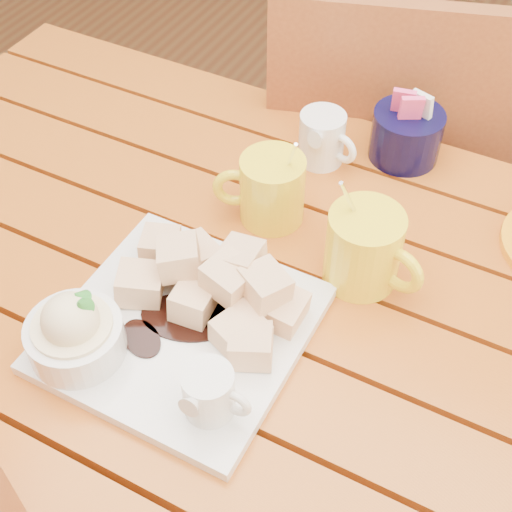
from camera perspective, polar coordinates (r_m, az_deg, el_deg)
The scene contains 7 objects.
table at distance 1.00m, azimuth -2.82°, elevation -5.68°, with size 1.20×0.79×0.75m.
dessert_plate at distance 0.83m, azimuth -7.20°, elevation -5.05°, with size 0.28×0.28×0.11m.
coffee_mug_left at distance 0.96m, azimuth 1.14°, elevation 5.42°, with size 0.12×0.09×0.15m.
coffee_mug_right at distance 0.88m, azimuth 8.75°, elevation 0.60°, with size 0.13×0.09×0.16m.
cream_pitcher at distance 1.06m, azimuth 5.37°, elevation 9.42°, with size 0.10×0.08×0.08m.
sugar_caddy at distance 1.09m, azimuth 11.94°, elevation 9.54°, with size 0.10×0.10×0.11m.
chair_far at distance 1.41m, azimuth 10.59°, elevation 6.35°, with size 0.56×0.56×0.94m.
Camera 1 is at (0.32, -0.51, 1.44)m, focal length 50.00 mm.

